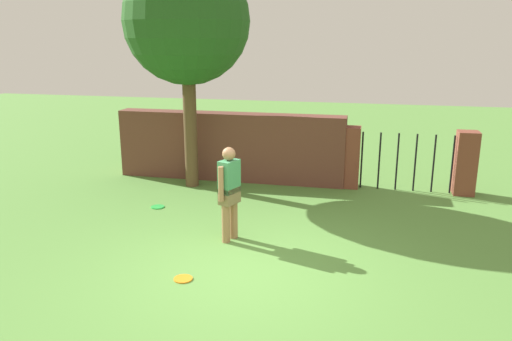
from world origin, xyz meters
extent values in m
plane|color=#568C3D|center=(0.00, 0.00, 0.00)|extent=(40.00, 40.00, 0.00)
cube|color=brown|center=(-1.50, 4.78, 0.81)|extent=(5.47, 0.50, 1.62)
cylinder|color=brown|center=(-2.23, 4.08, 1.47)|extent=(0.30, 0.30, 2.93)
sphere|color=#23511E|center=(-2.23, 4.08, 3.68)|extent=(2.73, 2.73, 2.73)
cylinder|color=#9E704C|center=(-0.45, 1.26, 0.42)|extent=(0.14, 0.14, 0.85)
cylinder|color=#9E704C|center=(-0.53, 1.05, 0.42)|extent=(0.14, 0.14, 0.85)
cube|color=olive|center=(-0.49, 1.15, 0.80)|extent=(0.33, 0.41, 0.28)
cube|color=#3F8C59|center=(-0.49, 1.15, 1.12)|extent=(0.33, 0.41, 0.55)
sphere|color=#9E704C|center=(-0.49, 1.15, 1.51)|extent=(0.22, 0.22, 0.22)
cylinder|color=#9E704C|center=(-0.41, 1.36, 1.05)|extent=(0.09, 0.09, 0.58)
cylinder|color=#9E704C|center=(-0.57, 0.94, 1.05)|extent=(0.09, 0.09, 0.58)
cube|color=brown|center=(1.33, 4.78, 0.70)|extent=(0.44, 0.44, 1.40)
cube|color=brown|center=(3.82, 4.78, 0.70)|extent=(0.44, 0.44, 1.40)
cylinder|color=black|center=(1.60, 4.78, 0.65)|extent=(0.04, 0.04, 1.30)
cylinder|color=black|center=(1.99, 4.78, 0.65)|extent=(0.04, 0.04, 1.30)
cylinder|color=black|center=(2.38, 4.78, 0.65)|extent=(0.04, 0.04, 1.30)
cylinder|color=black|center=(2.77, 4.78, 0.65)|extent=(0.04, 0.04, 1.30)
cylinder|color=black|center=(3.16, 4.78, 0.65)|extent=(0.04, 0.04, 1.30)
cylinder|color=black|center=(3.55, 4.78, 0.65)|extent=(0.04, 0.04, 1.30)
cylinder|color=orange|center=(-0.76, -0.39, 0.01)|extent=(0.27, 0.27, 0.02)
cylinder|color=green|center=(-2.38, 2.44, 0.01)|extent=(0.27, 0.27, 0.02)
camera|label=1|loc=(1.71, -6.53, 3.37)|focal=35.21mm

